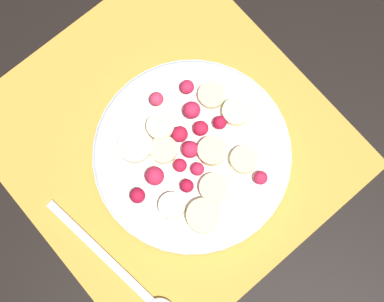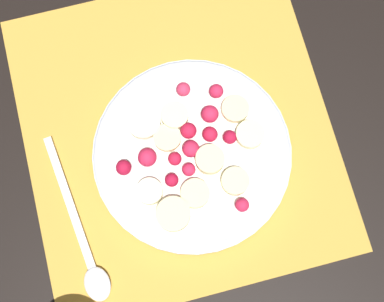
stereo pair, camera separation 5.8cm
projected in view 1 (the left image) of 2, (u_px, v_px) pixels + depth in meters
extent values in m
plane|color=black|center=(167.00, 141.00, 0.63)|extent=(3.00, 3.00, 0.00)
cube|color=gold|center=(167.00, 140.00, 0.63)|extent=(0.38, 0.36, 0.01)
cylinder|color=silver|center=(192.00, 155.00, 0.61)|extent=(0.22, 0.22, 0.02)
torus|color=silver|center=(192.00, 154.00, 0.60)|extent=(0.22, 0.22, 0.01)
cylinder|color=white|center=(192.00, 153.00, 0.59)|extent=(0.20, 0.20, 0.00)
cylinder|color=beige|center=(244.00, 160.00, 0.58)|extent=(0.04, 0.04, 0.01)
cylinder|color=beige|center=(204.00, 216.00, 0.57)|extent=(0.04, 0.04, 0.01)
cylinder|color=#F4EAB7|center=(135.00, 146.00, 0.59)|extent=(0.05, 0.05, 0.01)
cylinder|color=beige|center=(164.00, 124.00, 0.59)|extent=(0.03, 0.03, 0.01)
cylinder|color=beige|center=(236.00, 112.00, 0.60)|extent=(0.04, 0.04, 0.01)
cylinder|color=beige|center=(164.00, 150.00, 0.59)|extent=(0.04, 0.04, 0.01)
cylinder|color=beige|center=(212.00, 151.00, 0.59)|extent=(0.04, 0.04, 0.01)
cylinder|color=#F4EAB7|center=(172.00, 206.00, 0.57)|extent=(0.04, 0.04, 0.01)
cylinder|color=beige|center=(210.00, 94.00, 0.60)|extent=(0.04, 0.04, 0.01)
cylinder|color=beige|center=(216.00, 186.00, 0.58)|extent=(0.04, 0.04, 0.01)
sphere|color=#DB3356|center=(156.00, 99.00, 0.60)|extent=(0.02, 0.02, 0.02)
sphere|color=#D12347|center=(200.00, 167.00, 0.58)|extent=(0.01, 0.01, 0.01)
sphere|color=#D12347|center=(261.00, 178.00, 0.58)|extent=(0.02, 0.02, 0.02)
sphere|color=#D12347|center=(190.00, 149.00, 0.58)|extent=(0.02, 0.02, 0.02)
sphere|color=#D12347|center=(187.00, 87.00, 0.60)|extent=(0.02, 0.02, 0.02)
sphere|color=red|center=(180.00, 165.00, 0.58)|extent=(0.01, 0.01, 0.01)
sphere|color=#D12347|center=(155.00, 176.00, 0.58)|extent=(0.02, 0.02, 0.02)
sphere|color=red|center=(201.00, 128.00, 0.59)|extent=(0.02, 0.02, 0.02)
sphere|color=#B21433|center=(137.00, 196.00, 0.57)|extent=(0.02, 0.02, 0.02)
sphere|color=#D12347|center=(189.00, 107.00, 0.59)|extent=(0.02, 0.02, 0.02)
sphere|color=red|center=(180.00, 134.00, 0.59)|extent=(0.02, 0.02, 0.02)
sphere|color=#B21433|center=(187.00, 186.00, 0.58)|extent=(0.02, 0.02, 0.02)
sphere|color=#B21433|center=(220.00, 122.00, 0.59)|extent=(0.02, 0.02, 0.02)
cube|color=silver|center=(100.00, 252.00, 0.59)|extent=(0.16, 0.03, 0.00)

